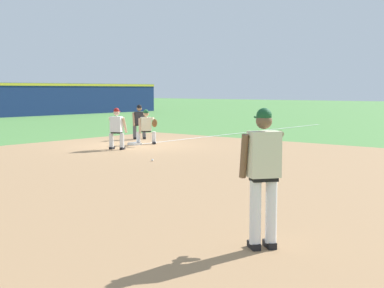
{
  "coord_description": "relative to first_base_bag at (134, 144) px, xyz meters",
  "views": [
    {
      "loc": [
        -14.15,
        -14.45,
        2.1
      ],
      "look_at": [
        -5.78,
        -7.57,
        0.99
      ],
      "focal_mm": 50.0,
      "sensor_mm": 36.0,
      "label": 1
    }
  ],
  "objects": [
    {
      "name": "infield_dirt_patch",
      "position": [
        -4.13,
        -5.41,
        -0.04
      ],
      "size": [
        18.0,
        18.0,
        0.01
      ],
      "primitive_type": "cube",
      "color": "#A87F56",
      "rests_on": "ground"
    },
    {
      "name": "pitcher",
      "position": [
        -8.22,
        -10.79,
        1.01
      ],
      "size": [
        0.85,
        0.55,
        1.86
      ],
      "color": "black",
      "rests_on": "ground"
    },
    {
      "name": "baserunner",
      "position": [
        -1.48,
        -0.64,
        0.75
      ],
      "size": [
        0.59,
        0.67,
        1.46
      ],
      "color": "black",
      "rests_on": "ground"
    },
    {
      "name": "umpire",
      "position": [
        1.83,
        1.56,
        0.75
      ],
      "size": [
        0.68,
        0.66,
        1.46
      ],
      "color": "black",
      "rests_on": "ground"
    },
    {
      "name": "first_baseman",
      "position": [
        0.45,
        -0.21,
        0.69
      ],
      "size": [
        0.71,
        1.09,
        1.34
      ],
      "color": "black",
      "rests_on": "ground"
    },
    {
      "name": "foul_line_stripe",
      "position": [
        7.71,
        0.0,
        -0.04
      ],
      "size": [
        15.42,
        0.1,
        0.0
      ],
      "primitive_type": "cube",
      "color": "white",
      "rests_on": "ground"
    },
    {
      "name": "first_base_bag",
      "position": [
        0.0,
        0.0,
        0.0
      ],
      "size": [
        0.38,
        0.38,
        0.09
      ],
      "primitive_type": "cube",
      "color": "white",
      "rests_on": "ground"
    },
    {
      "name": "baseball",
      "position": [
        -2.93,
        -3.73,
        -0.01
      ],
      "size": [
        0.07,
        0.07,
        0.07
      ],
      "primitive_type": "sphere",
      "color": "white",
      "rests_on": "ground"
    },
    {
      "name": "ground_plane",
      "position": [
        0.0,
        0.0,
        -0.04
      ],
      "size": [
        160.0,
        160.0,
        0.0
      ],
      "primitive_type": "plane",
      "color": "#518942"
    }
  ]
}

